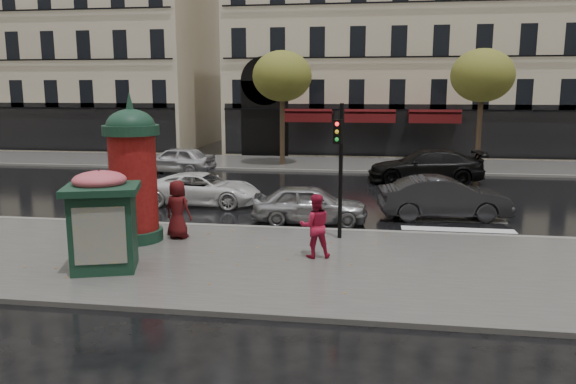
% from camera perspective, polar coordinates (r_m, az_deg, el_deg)
% --- Properties ---
extents(ground, '(160.00, 160.00, 0.00)m').
position_cam_1_polar(ground, '(15.28, -3.85, -6.71)').
color(ground, black).
rests_on(ground, ground).
extents(near_sidewalk, '(90.00, 7.00, 0.12)m').
position_cam_1_polar(near_sidewalk, '(14.80, -4.26, -7.05)').
color(near_sidewalk, '#474744').
rests_on(near_sidewalk, ground).
extents(far_sidewalk, '(90.00, 6.00, 0.12)m').
position_cam_1_polar(far_sidewalk, '(33.70, 3.05, 2.89)').
color(far_sidewalk, '#474744').
rests_on(far_sidewalk, ground).
extents(near_kerb, '(90.00, 0.25, 0.14)m').
position_cam_1_polar(near_kerb, '(18.09, -1.82, -3.73)').
color(near_kerb, slate).
rests_on(near_kerb, ground).
extents(far_kerb, '(90.00, 0.25, 0.14)m').
position_cam_1_polar(far_kerb, '(30.74, 2.52, 2.18)').
color(far_kerb, slate).
rests_on(far_kerb, ground).
extents(zebra_crossing, '(3.60, 11.75, 0.01)m').
position_cam_1_polar(zebra_crossing, '(24.44, 15.03, -0.50)').
color(zebra_crossing, silver).
rests_on(zebra_crossing, ground).
extents(bldg_far_left, '(24.00, 14.00, 22.90)m').
position_cam_1_polar(bldg_far_left, '(51.36, -21.97, 17.37)').
color(bldg_far_left, '#B7A88C').
rests_on(bldg_far_left, ground).
extents(tree_far_left, '(3.40, 3.40, 6.64)m').
position_cam_1_polar(tree_far_left, '(32.67, -0.60, 11.65)').
color(tree_far_left, '#38281C').
rests_on(tree_far_left, ground).
extents(tree_far_right, '(3.40, 3.40, 6.64)m').
position_cam_1_polar(tree_far_right, '(32.78, 19.14, 11.08)').
color(tree_far_right, '#38281C').
rests_on(tree_far_right, ground).
extents(woman_umbrella, '(1.30, 1.30, 2.50)m').
position_cam_1_polar(woman_umbrella, '(14.52, -18.48, -0.95)').
color(woman_umbrella, '#B9B198').
rests_on(woman_umbrella, near_sidewalk).
extents(woman_red, '(0.95, 0.82, 1.69)m').
position_cam_1_polar(woman_red, '(14.73, 2.77, -3.45)').
color(woman_red, '#AE1534').
rests_on(woman_red, near_sidewalk).
extents(man_burgundy, '(0.97, 0.77, 1.74)m').
position_cam_1_polar(man_burgundy, '(16.90, -11.15, -1.73)').
color(man_burgundy, '#460E0F').
rests_on(man_burgundy, near_sidewalk).
extents(morris_column, '(1.60, 1.60, 4.31)m').
position_cam_1_polar(morris_column, '(16.74, -15.48, 2.12)').
color(morris_column, '#143424').
rests_on(morris_column, near_sidewalk).
extents(traffic_light, '(0.30, 0.39, 3.97)m').
position_cam_1_polar(traffic_light, '(16.34, 5.28, 3.47)').
color(traffic_light, black).
rests_on(traffic_light, near_sidewalk).
extents(newsstand, '(2.10, 1.92, 2.09)m').
position_cam_1_polar(newsstand, '(14.39, -18.23, -3.37)').
color(newsstand, '#143424').
rests_on(newsstand, near_sidewalk).
extents(car_silver, '(3.98, 1.81, 1.32)m').
position_cam_1_polar(car_silver, '(18.96, 2.23, -1.23)').
color(car_silver, '#999A9E').
rests_on(car_silver, ground).
extents(car_darkgrey, '(4.62, 2.09, 1.47)m').
position_cam_1_polar(car_darkgrey, '(20.40, 15.55, -0.56)').
color(car_darkgrey, black).
rests_on(car_darkgrey, ground).
extents(car_white, '(4.56, 2.20, 1.25)m').
position_cam_1_polar(car_white, '(22.25, -8.62, 0.32)').
color(car_white, white).
rests_on(car_white, ground).
extents(car_black, '(5.64, 2.67, 1.59)m').
position_cam_1_polar(car_black, '(27.97, 13.78, 2.56)').
color(car_black, black).
rests_on(car_black, ground).
extents(car_far_silver, '(4.39, 2.13, 1.45)m').
position_cam_1_polar(car_far_silver, '(30.84, -11.33, 3.23)').
color(car_far_silver, silver).
rests_on(car_far_silver, ground).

